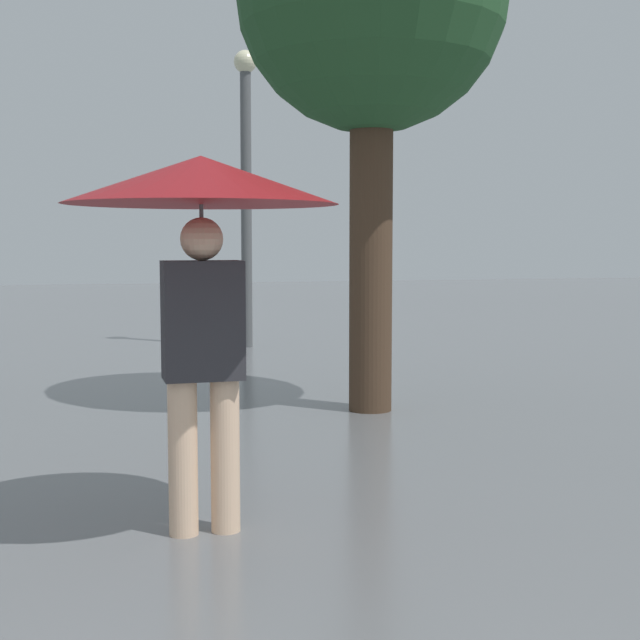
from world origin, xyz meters
The scene contains 3 objects.
pedestrian centered at (0.46, 3.50, 1.54)m, with size 1.30×1.30×1.81m.
tree centered at (2.24, 6.29, 3.33)m, with size 2.21×2.21×4.50m.
street_lamp centered at (2.08, 11.00, 2.34)m, with size 0.30×0.30×3.91m.
Camera 1 is at (-0.12, -0.72, 1.41)m, focal length 50.00 mm.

